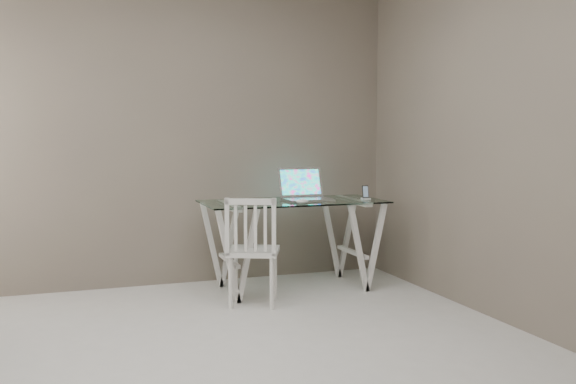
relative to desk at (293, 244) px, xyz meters
name	(u,v)px	position (x,y,z in m)	size (l,w,h in m)	color
room	(220,53)	(-1.02, -1.69, 1.33)	(4.50, 4.52, 2.71)	beige
desk	(293,244)	(0.00, 0.00, 0.00)	(1.50, 0.70, 0.75)	silver
chair	(252,246)	(-0.47, -0.40, 0.08)	(0.50, 0.50, 0.83)	silver
laptop	(305,192)	(0.13, 0.06, 0.43)	(0.39, 0.36, 0.27)	#BAB9BE
keyboard	(256,201)	(-0.30, 0.04, 0.37)	(0.27, 0.12, 0.01)	silver
mouse	(302,201)	(0.00, -0.22, 0.38)	(0.11, 0.06, 0.03)	white
phone_dock	(366,196)	(0.62, -0.10, 0.40)	(0.06, 0.06, 0.12)	white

